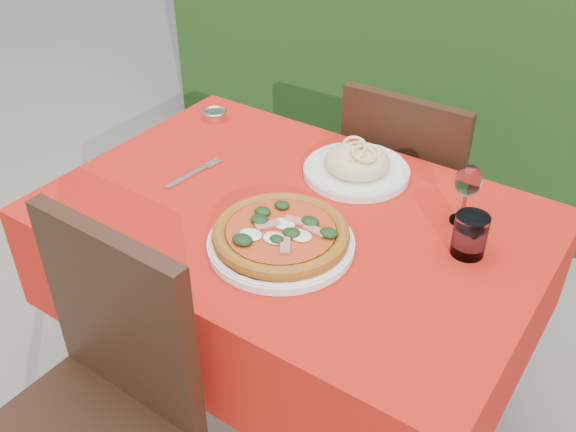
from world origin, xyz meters
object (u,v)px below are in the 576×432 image
Objects in this scene: water_glass at (470,237)px; steel_ramekin at (215,115)px; wine_glass at (468,183)px; chair_far at (408,193)px; chair_near at (95,401)px; fork at (188,176)px; pasta_plate at (357,165)px; pizza_plate at (281,237)px.

water_glass reaches higher than steel_ramekin.
chair_far is at bearing 128.33° from wine_glass.
chair_near is 9.05× the size of water_glass.
steel_ramekin is at bearing 123.55° from fork.
fork is at bearing -143.85° from pasta_plate.
chair_near reaches higher than wine_glass.
pasta_plate is at bearing 171.78° from wine_glass.
pizza_plate is 2.44× the size of wine_glass.
wine_glass is (-0.06, 0.11, 0.07)m from water_glass.
pizza_plate is 0.44m from water_glass.
steel_ramekin is (-0.57, -0.29, 0.25)m from chair_far.
pizza_plate is (0.17, 0.47, 0.24)m from chair_near.
water_glass is at bearing -12.34° from steel_ramekin.
chair_far is 0.77m from pizza_plate.
pasta_plate is 4.22× the size of steel_ramekin.
steel_ramekin is (-0.57, 0.43, -0.02)m from pizza_plate.
steel_ramekin is (-0.88, 0.09, -0.10)m from wine_glass.
water_glass is 0.49× the size of fork.
water_glass is 0.96m from steel_ramekin.
pasta_plate is (-0.02, -0.34, 0.26)m from chair_far.
steel_ramekin is at bearing 25.56° from chair_far.
fork is at bearing 164.12° from pizza_plate.
wine_glass reaches higher than fork.
wine_glass is (0.49, 0.81, 0.32)m from chair_near.
chair_near is 1.21m from chair_far.
wine_glass reaches higher than pasta_plate.
pizza_plate is at bearing -10.29° from fork.
pasta_plate is 1.39× the size of fork.
chair_near reaches higher than steel_ramekin.
water_glass reaches higher than pasta_plate.
wine_glass reaches higher than pizza_plate.
pasta_plate is 2.85× the size of water_glass.
fork is (-0.40, -0.62, 0.24)m from chair_far.
fork is 0.36m from steel_ramekin.
pasta_plate is at bearing 157.50° from water_glass.
water_glass is (0.55, 0.70, 0.26)m from chair_near.
water_glass is at bearing 14.19° from fork.
chair_near is at bearing -128.19° from water_glass.
pasta_plate is (-0.02, 0.39, -0.00)m from pizza_plate.
pizza_plate is 0.71m from steel_ramekin.
chair_far is 0.60m from wine_glass.
chair_far reaches higher than pasta_plate.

